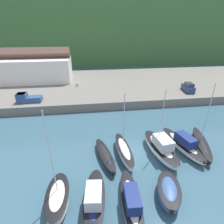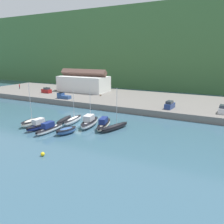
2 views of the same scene
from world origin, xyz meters
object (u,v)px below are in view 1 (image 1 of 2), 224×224
Objects in this scene: moored_boat_4 at (201,144)px; moored_boat_5 at (58,198)px; moored_boat_7 at (131,202)px; pickup_truck_0 at (27,98)px; moored_boat_8 at (169,191)px; moored_boat_1 at (124,151)px; parked_car_0 at (188,88)px; moored_boat_2 at (161,148)px; moored_boat_3 at (183,144)px; dog_on_quay at (77,85)px; moored_boat_0 at (105,156)px; moored_boat_6 at (94,200)px.

moored_boat_4 is 20.02m from moored_boat_5.
pickup_truck_0 is (-15.92, 24.62, 1.77)m from moored_boat_7.
moored_boat_8 is at bearing -120.50° from moored_boat_4.
moored_boat_4 is 1.19× the size of moored_boat_7.
moored_boat_1 is 2.00× the size of parked_car_0.
moored_boat_2 reaches higher than parked_car_0.
moored_boat_3 is 21.56m from parked_car_0.
moored_boat_4 is (11.27, 0.22, -0.15)m from moored_boat_1.
moored_boat_5 reaches higher than dog_on_quay.
moored_boat_2 is 11.55× the size of dog_on_quay.
moored_boat_1 is at bearing 152.97° from dog_on_quay.
parked_car_0 is at bearing -147.96° from dog_on_quay.
moored_boat_2 is at bearing -156.70° from moored_boat_4.
moored_boat_2 is at bearing 93.01° from moored_boat_8.
moored_boat_5 is at bearing -130.28° from parked_car_0.
moored_boat_0 is 1.54× the size of pickup_truck_0.
parked_car_0 reaches higher than moored_boat_7.
moored_boat_0 is 2.58m from moored_boat_1.
moored_boat_2 is 1.23× the size of moored_boat_6.
moored_boat_1 is at bearing 169.70° from moored_boat_3.
dog_on_quay is at bearing 125.37° from moored_boat_8.
moored_boat_7 is 4.10m from moored_boat_8.
moored_boat_8 is at bearing 155.17° from dog_on_quay.
moored_boat_4 is at bearing -3.04° from moored_boat_2.
pickup_truck_0 reaches higher than moored_boat_3.
moored_boat_8 is at bearing -140.17° from pickup_truck_0.
dog_on_quay is at bearing 171.29° from parked_car_0.
pickup_truck_0 reaches higher than moored_boat_7.
moored_boat_1 is at bearing 64.40° from moored_boat_6.
pickup_truck_0 reaches higher than moored_boat_6.
moored_boat_2 is 13.94m from moored_boat_5.
moored_boat_3 is (10.97, 0.56, 0.36)m from moored_boat_0.
dog_on_quay is (-10.37, 33.03, 1.51)m from moored_boat_8.
moored_boat_0 is at bearing -159.48° from moored_boat_4.
moored_boat_1 is 8.43m from moored_boat_3.
moored_boat_7 is at bearing -100.10° from moored_boat_1.
parked_car_0 is at bearing -87.34° from pickup_truck_0.
moored_boat_8 is at bearing -115.12° from parked_car_0.
pickup_truck_0 is at bearing 133.95° from moored_boat_3.
moored_boat_3 is at bearing -113.39° from parked_car_0.
dog_on_quay reaches higher than moored_boat_7.
moored_boat_4 is 31.93m from dog_on_quay.
moored_boat_5 is at bearing -165.49° from moored_boat_8.
dog_on_quay is (-4.59, 26.53, 1.70)m from moored_boat_0.
parked_car_0 is at bearing 75.82° from moored_boat_8.
dog_on_quay is at bearing 101.32° from moored_boat_1.
moored_boat_0 is at bearing 171.82° from moored_boat_2.
moored_boat_1 reaches higher than pickup_truck_0.
parked_car_0 is (10.87, 18.53, 1.80)m from moored_boat_3.
moored_boat_2 is at bearing 54.67° from moored_boat_7.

